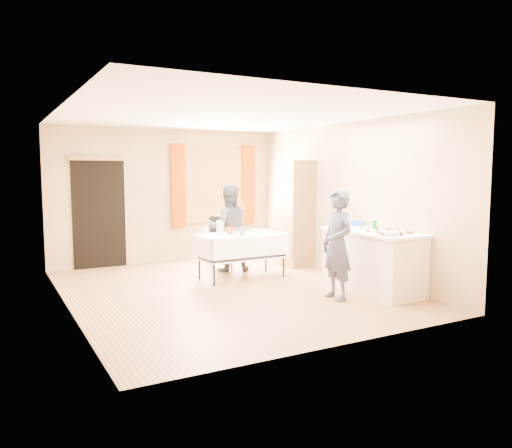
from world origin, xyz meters
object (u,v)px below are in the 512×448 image
counter (373,261)px  woman (229,228)px  cabinet (296,214)px  chair (221,253)px  girl (337,245)px  party_table (242,252)px

counter → woman: woman is taller
cabinet → chair: bearing=163.3°
counter → girl: 0.83m
girl → woman: 2.57m
cabinet → girl: cabinet is taller
girl → cabinet: bearing=162.0°
cabinet → counter: cabinet is taller
cabinet → party_table: (-1.40, -0.52, -0.55)m
cabinet → chair: cabinet is taller
counter → woman: bearing=117.0°
party_table → chair: size_ratio=1.52×
party_table → woman: size_ratio=0.94×
cabinet → counter: bearing=-92.5°
counter → party_table: 2.18m
cabinet → woman: 1.35m
cabinet → woman: (-1.33, 0.14, -0.22)m
counter → chair: 2.96m
counter → girl: bearing=-171.6°
woman → party_table: bearing=100.6°
party_table → chair: 0.94m
party_table → girl: size_ratio=0.95×
party_table → girl: girl is taller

